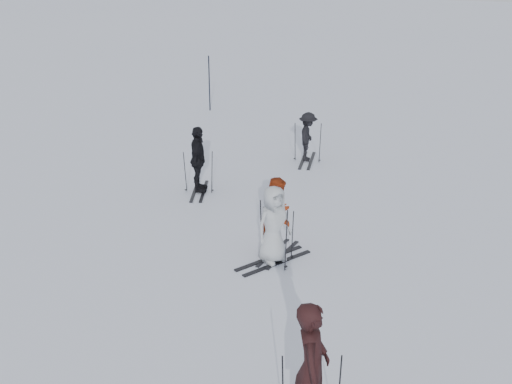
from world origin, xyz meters
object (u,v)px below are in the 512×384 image
skier_uphill_far (308,138)px  piste_marker (209,83)px  skier_red (278,218)px  skier_uphill_left (198,160)px  skier_grey (274,225)px  skier_near_dark (312,369)px

skier_uphill_far → piste_marker: (-5.08, 4.76, 0.33)m
skier_red → skier_uphill_far: bearing=18.3°
skier_uphill_far → skier_red: bearing=-179.2°
skier_uphill_left → skier_uphill_far: skier_uphill_left is taller
skier_grey → skier_uphill_left: 4.41m
skier_red → piste_marker: piste_marker is taller
skier_red → skier_grey: (-0.00, -0.34, -0.03)m
skier_red → skier_uphill_left: skier_uphill_left is taller
skier_uphill_left → skier_grey: bearing=-152.2°
skier_uphill_left → skier_uphill_far: bearing=-48.8°
skier_uphill_left → skier_near_dark: bearing=-163.3°
skier_uphill_far → piste_marker: piste_marker is taller
skier_near_dark → skier_red: bearing=10.9°
skier_near_dark → skier_red: 5.29m
skier_red → skier_grey: skier_red is taller
skier_uphill_left → piste_marker: 8.61m
skier_grey → skier_uphill_far: size_ratio=1.13×
skier_near_dark → skier_uphill_left: size_ratio=1.12×
skier_grey → piste_marker: bearing=62.2°
skier_red → piste_marker: 12.47m
skier_grey → skier_red: bearing=33.8°
skier_near_dark → skier_uphill_far: skier_near_dark is taller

